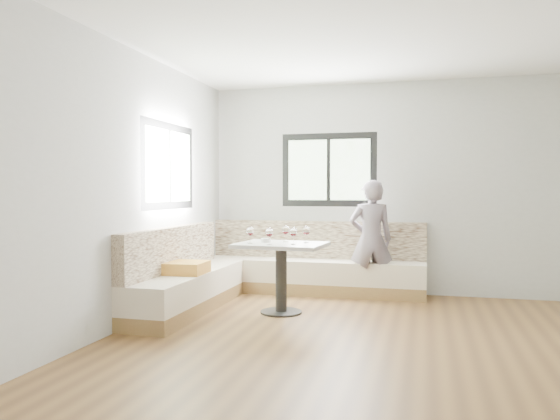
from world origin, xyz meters
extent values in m
cube|color=brown|center=(0.00, 0.00, 0.00)|extent=(5.00, 5.00, 0.01)
cube|color=white|center=(0.00, 0.00, 2.80)|extent=(5.00, 5.00, 0.01)
cube|color=#B7B7B2|center=(0.00, 2.50, 1.40)|extent=(5.00, 0.01, 2.80)
cube|color=#B7B7B2|center=(0.00, -2.50, 1.40)|extent=(5.00, 0.01, 2.80)
cube|color=#B7B7B2|center=(-2.50, 0.00, 1.40)|extent=(0.01, 5.00, 2.80)
cube|color=black|center=(-0.90, 2.49, 1.65)|extent=(1.30, 0.02, 1.00)
cube|color=black|center=(-2.49, 0.90, 1.65)|extent=(0.02, 1.30, 1.00)
cube|color=olive|center=(-1.05, 2.23, 0.08)|extent=(2.90, 0.55, 0.16)
cube|color=beige|center=(-1.05, 2.23, 0.30)|extent=(2.90, 0.55, 0.29)
cube|color=beige|center=(-1.05, 2.43, 0.70)|extent=(2.90, 0.14, 0.50)
cube|color=olive|center=(-2.23, 0.82, 0.08)|extent=(0.55, 2.25, 0.16)
cube|color=beige|center=(-2.23, 0.82, 0.30)|extent=(0.55, 2.25, 0.29)
cube|color=beige|center=(-2.43, 0.82, 0.70)|extent=(0.14, 2.25, 0.50)
cube|color=#CE813E|center=(-2.18, 0.66, 0.52)|extent=(0.45, 0.45, 0.13)
cylinder|color=black|center=(-1.17, 0.98, 0.01)|extent=(0.47, 0.47, 0.02)
cylinder|color=black|center=(-1.17, 0.98, 0.37)|extent=(0.13, 0.13, 0.74)
cube|color=silver|center=(-1.17, 0.98, 0.76)|extent=(1.00, 0.81, 0.04)
imported|color=slate|center=(-0.29, 2.10, 0.75)|extent=(0.62, 0.49, 1.50)
cylinder|color=white|center=(-1.36, 1.04, 0.80)|extent=(0.11, 0.11, 0.04)
sphere|color=black|center=(-1.35, 1.05, 0.82)|extent=(0.02, 0.02, 0.02)
sphere|color=black|center=(-1.38, 1.05, 0.82)|extent=(0.02, 0.02, 0.02)
sphere|color=black|center=(-1.36, 1.02, 0.82)|extent=(0.02, 0.02, 0.02)
cylinder|color=white|center=(-1.49, 0.84, 0.79)|extent=(0.06, 0.06, 0.01)
cylinder|color=white|center=(-1.49, 0.84, 0.83)|extent=(0.01, 0.01, 0.08)
ellipsoid|color=white|center=(-1.49, 0.84, 0.92)|extent=(0.08, 0.08, 0.10)
cylinder|color=#4B080B|center=(-1.49, 0.84, 0.89)|extent=(0.06, 0.06, 0.02)
cylinder|color=white|center=(-1.24, 0.76, 0.79)|extent=(0.06, 0.06, 0.01)
cylinder|color=white|center=(-1.24, 0.76, 0.83)|extent=(0.01, 0.01, 0.08)
ellipsoid|color=white|center=(-1.24, 0.76, 0.92)|extent=(0.08, 0.08, 0.10)
cylinder|color=#4B080B|center=(-1.24, 0.76, 0.89)|extent=(0.06, 0.06, 0.02)
cylinder|color=white|center=(-1.00, 0.86, 0.79)|extent=(0.06, 0.06, 0.01)
cylinder|color=white|center=(-1.00, 0.86, 0.83)|extent=(0.01, 0.01, 0.08)
ellipsoid|color=white|center=(-1.00, 0.86, 0.92)|extent=(0.08, 0.08, 0.10)
cylinder|color=#4B080B|center=(-1.00, 0.86, 0.89)|extent=(0.06, 0.06, 0.02)
cylinder|color=white|center=(-1.15, 1.11, 0.79)|extent=(0.06, 0.06, 0.01)
cylinder|color=white|center=(-1.15, 1.11, 0.83)|extent=(0.01, 0.01, 0.08)
ellipsoid|color=white|center=(-1.15, 1.11, 0.92)|extent=(0.08, 0.08, 0.10)
cylinder|color=#4B080B|center=(-1.15, 1.11, 0.89)|extent=(0.06, 0.06, 0.02)
cylinder|color=white|center=(-0.91, 1.07, 0.79)|extent=(0.06, 0.06, 0.01)
cylinder|color=white|center=(-0.91, 1.07, 0.83)|extent=(0.01, 0.01, 0.08)
ellipsoid|color=white|center=(-0.91, 1.07, 0.92)|extent=(0.08, 0.08, 0.10)
cylinder|color=#4B080B|center=(-0.91, 1.07, 0.89)|extent=(0.06, 0.06, 0.02)
camera|label=1|loc=(0.37, -4.86, 1.36)|focal=35.00mm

